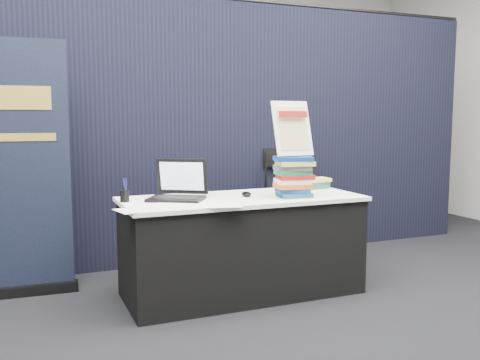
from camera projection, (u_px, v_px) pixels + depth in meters
name	position (u px, v px, depth m)	size (l,w,h in m)	color
floor	(274.00, 318.00, 3.60)	(8.00, 8.00, 0.00)	black
wall_back	(141.00, 86.00, 7.06)	(8.00, 0.02, 3.50)	beige
drape_partition	(198.00, 133.00, 4.92)	(6.00, 0.08, 2.40)	black
display_table	(242.00, 246.00, 4.06)	(1.80, 0.75, 0.75)	black
laptop	(174.00, 190.00, 3.89)	(0.47, 0.49, 0.29)	black
mouse	(246.00, 194.00, 4.04)	(0.07, 0.11, 0.04)	black
brochure_left	(141.00, 209.00, 3.46)	(0.31, 0.22, 0.00)	white
brochure_mid	(178.00, 203.00, 3.70)	(0.30, 0.21, 0.00)	white
brochure_right	(222.00, 206.00, 3.62)	(0.27, 0.19, 0.00)	white
pen_cup	(125.00, 196.00, 3.77)	(0.07, 0.07, 0.08)	black
book_stack_tall	(294.00, 177.00, 4.00)	(0.29, 0.24, 0.31)	#164C54
book_stack_short	(316.00, 183.00, 4.49)	(0.21, 0.17, 0.09)	#1D6E42
info_sign	(292.00, 129.00, 3.98)	(0.32, 0.16, 0.42)	black
pullup_banner	(17.00, 184.00, 3.96)	(0.82, 0.14, 1.92)	black
stacking_chair	(296.00, 198.00, 5.04)	(0.61, 0.62, 1.05)	black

